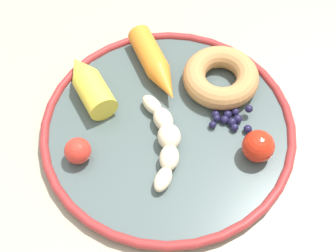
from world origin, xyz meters
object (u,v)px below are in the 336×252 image
at_px(plate, 168,127).
at_px(tomato_mid, 258,146).
at_px(banana, 165,138).
at_px(carrot_yellow, 89,84).
at_px(carrot_orange, 155,65).
at_px(donut, 221,77).
at_px(dining_table, 188,164).
at_px(blueberry_pile, 230,116).
at_px(tomato_near, 78,151).

bearing_deg(plate, tomato_mid, -43.17).
xyz_separation_m(banana, tomato_mid, (0.10, -0.06, 0.01)).
bearing_deg(plate, banana, -121.02).
bearing_deg(carrot_yellow, plate, -49.50).
bearing_deg(plate, carrot_yellow, 130.50).
bearing_deg(tomato_mid, carrot_orange, 111.87).
relative_size(donut, tomato_mid, 2.57).
bearing_deg(dining_table, tomato_mid, -46.85).
distance_m(banana, donut, 0.12).
xyz_separation_m(carrot_yellow, blueberry_pile, (0.16, -0.11, -0.01)).
bearing_deg(donut, banana, -150.49).
height_order(plate, tomato_mid, tomato_mid).
height_order(dining_table, tomato_near, tomato_near).
distance_m(blueberry_pile, tomato_near, 0.20).
xyz_separation_m(dining_table, tomato_mid, (0.06, -0.07, 0.12)).
xyz_separation_m(banana, tomato_near, (-0.11, 0.02, 0.00)).
distance_m(blueberry_pile, tomato_mid, 0.06).
distance_m(carrot_yellow, donut, 0.18).
height_order(banana, carrot_yellow, carrot_yellow).
distance_m(banana, tomato_near, 0.11).
distance_m(donut, tomato_near, 0.22).
relative_size(carrot_orange, tomato_near, 3.83).
bearing_deg(carrot_orange, carrot_yellow, 179.91).
height_order(banana, tomato_near, tomato_near).
bearing_deg(tomato_mid, dining_table, 133.15).
distance_m(carrot_yellow, tomato_near, 0.10).
distance_m(dining_table, tomato_mid, 0.15).
bearing_deg(donut, carrot_orange, 144.77).
relative_size(banana, tomato_near, 4.36).
xyz_separation_m(carrot_yellow, tomato_mid, (0.17, -0.18, 0.00)).
distance_m(banana, carrot_orange, 0.12).
bearing_deg(banana, blueberry_pile, 1.41).
distance_m(dining_table, blueberry_pile, 0.12).
relative_size(plate, tomato_near, 10.02).
xyz_separation_m(carrot_orange, tomato_mid, (0.07, -0.17, 0.00)).
height_order(dining_table, blueberry_pile, blueberry_pile).
bearing_deg(blueberry_pile, carrot_orange, 118.98).
xyz_separation_m(plate, tomato_near, (-0.12, -0.00, 0.02)).
bearing_deg(blueberry_pile, dining_table, 174.90).
bearing_deg(carrot_yellow, banana, -60.64).
relative_size(dining_table, donut, 11.01).
distance_m(dining_table, donut, 0.14).
distance_m(carrot_yellow, tomato_mid, 0.24).
relative_size(dining_table, plate, 3.43).
bearing_deg(dining_table, tomato_near, 174.78).
bearing_deg(banana, plate, 58.98).
relative_size(dining_table, carrot_yellow, 10.96).
distance_m(dining_table, tomato_near, 0.19).
bearing_deg(carrot_yellow, tomato_near, -114.42).
xyz_separation_m(plate, blueberry_pile, (0.08, -0.02, 0.01)).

